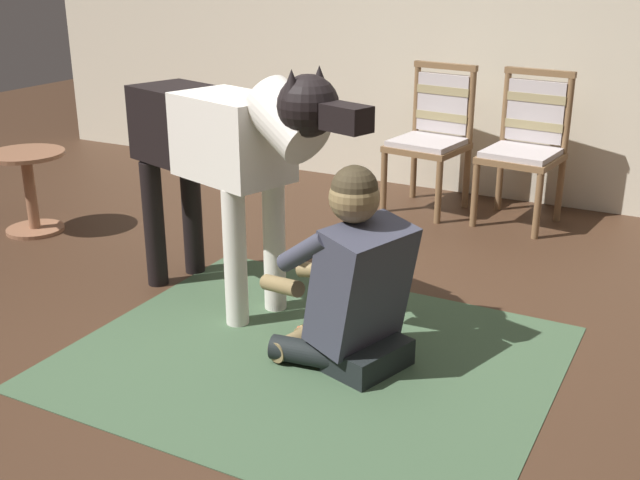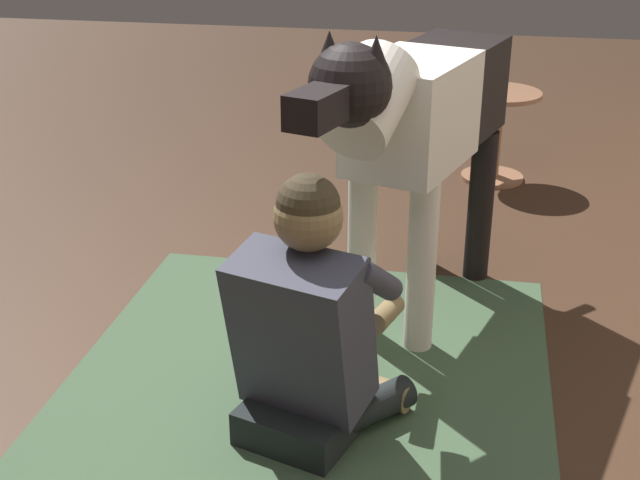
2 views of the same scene
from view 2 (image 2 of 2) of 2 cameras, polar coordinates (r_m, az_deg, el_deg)
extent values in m
plane|color=#3C2719|center=(3.13, -1.58, -9.10)|extent=(13.55, 13.55, 0.00)
cube|color=#3A5238|center=(3.04, -1.15, -10.15)|extent=(2.04, 1.71, 0.01)
cube|color=black|center=(2.79, -1.66, -12.18)|extent=(0.33, 0.40, 0.12)
cylinder|color=black|center=(2.97, -2.74, -9.65)|extent=(0.41, 0.16, 0.11)
cylinder|color=olive|center=(3.05, -0.14, -8.72)|extent=(0.17, 0.37, 0.09)
cylinder|color=black|center=(2.85, 2.73, -11.29)|extent=(0.37, 0.35, 0.11)
cylinder|color=olive|center=(2.99, 2.77, -9.55)|extent=(0.22, 0.37, 0.09)
cube|color=#373847|center=(2.65, -1.24, -6.15)|extent=(0.42, 0.47, 0.55)
cylinder|color=#373847|center=(2.78, -2.83, -1.13)|extent=(0.30, 0.16, 0.24)
cylinder|color=olive|center=(3.02, 0.02, -3.85)|extent=(0.27, 0.18, 0.12)
cylinder|color=#373847|center=(2.64, 3.73, -2.66)|extent=(0.30, 0.16, 0.24)
cylinder|color=olive|center=(2.92, 4.36, -4.92)|extent=(0.28, 0.11, 0.12)
sphere|color=olive|center=(2.53, -0.79, 1.55)|extent=(0.21, 0.21, 0.21)
sphere|color=#3A3120|center=(2.51, -0.80, 2.32)|extent=(0.19, 0.19, 0.19)
cylinder|color=silver|center=(3.18, 6.75, -1.79)|extent=(0.11, 0.11, 0.67)
cylinder|color=silver|center=(3.26, 2.79, -0.92)|extent=(0.11, 0.11, 0.67)
cylinder|color=black|center=(3.76, 10.61, 2.20)|extent=(0.11, 0.11, 0.67)
cylinder|color=black|center=(3.84, 7.17, 2.86)|extent=(0.11, 0.11, 0.67)
cube|color=silver|center=(3.15, 6.13, 8.41)|extent=(0.61, 0.49, 0.39)
cube|color=black|center=(3.53, 8.72, 9.94)|extent=(0.54, 0.45, 0.37)
cylinder|color=silver|center=(2.78, 3.20, 9.27)|extent=(0.44, 0.35, 0.36)
sphere|color=black|center=(2.65, 2.01, 10.25)|extent=(0.26, 0.26, 0.26)
cube|color=black|center=(2.47, -0.28, 8.74)|extent=(0.22, 0.17, 0.10)
cone|color=black|center=(2.61, 3.75, 12.18)|extent=(0.11, 0.11, 0.12)
cone|color=black|center=(2.67, 0.63, 12.53)|extent=(0.11, 0.11, 0.12)
cylinder|color=black|center=(3.76, 10.01, 10.14)|extent=(0.34, 0.15, 0.23)
cylinder|color=silver|center=(3.06, 1.47, -9.78)|extent=(0.22, 0.22, 0.01)
cylinder|color=tan|center=(3.05, 1.08, -9.26)|extent=(0.16, 0.06, 0.05)
cylinder|color=tan|center=(3.04, 1.88, -9.36)|extent=(0.16, 0.06, 0.05)
cylinder|color=#B05533|center=(3.04, 1.48, -9.20)|extent=(0.17, 0.04, 0.04)
cylinder|color=#8A5C41|center=(5.03, 11.56, 6.65)|extent=(0.07, 0.07, 0.49)
cylinder|color=#8A5C41|center=(5.11, 11.35, 4.14)|extent=(0.36, 0.36, 0.02)
cylinder|color=#8A5C41|center=(4.96, 11.81, 9.51)|extent=(0.48, 0.48, 0.02)
camera|label=1|loc=(3.34, -63.47, 10.41)|focal=43.56mm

